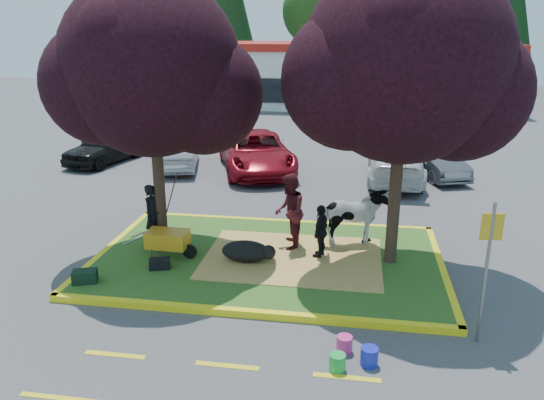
# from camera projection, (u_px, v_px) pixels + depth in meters

# --- Properties ---
(ground) EXTENTS (90.00, 90.00, 0.00)m
(ground) POSITION_uv_depth(u_px,v_px,m) (268.00, 262.00, 12.86)
(ground) COLOR #424244
(ground) RESTS_ON ground
(median_island) EXTENTS (8.00, 5.00, 0.15)m
(median_island) POSITION_uv_depth(u_px,v_px,m) (268.00, 259.00, 12.83)
(median_island) COLOR #28551A
(median_island) RESTS_ON ground
(curb_near) EXTENTS (8.30, 0.16, 0.15)m
(curb_near) POSITION_uv_depth(u_px,v_px,m) (246.00, 313.00, 10.41)
(curb_near) COLOR yellow
(curb_near) RESTS_ON ground
(curb_far) EXTENTS (8.30, 0.16, 0.15)m
(curb_far) POSITION_uv_depth(u_px,v_px,m) (283.00, 222.00, 15.25)
(curb_far) COLOR yellow
(curb_far) RESTS_ON ground
(curb_left) EXTENTS (0.16, 5.30, 0.15)m
(curb_left) POSITION_uv_depth(u_px,v_px,m) (110.00, 249.00, 13.44)
(curb_left) COLOR yellow
(curb_left) RESTS_ON ground
(curb_right) EXTENTS (0.16, 5.30, 0.15)m
(curb_right) POSITION_uv_depth(u_px,v_px,m) (442.00, 271.00, 12.22)
(curb_right) COLOR yellow
(curb_right) RESTS_ON ground
(straw_bedding) EXTENTS (4.20, 3.00, 0.01)m
(straw_bedding) POSITION_uv_depth(u_px,v_px,m) (293.00, 258.00, 12.72)
(straw_bedding) COLOR tan
(straw_bedding) RESTS_ON median_island
(tree_purple_left) EXTENTS (5.06, 4.20, 6.51)m
(tree_purple_left) POSITION_uv_depth(u_px,v_px,m) (152.00, 76.00, 12.28)
(tree_purple_left) COLOR black
(tree_purple_left) RESTS_ON median_island
(tree_purple_right) EXTENTS (5.30, 4.40, 6.82)m
(tree_purple_right) POSITION_uv_depth(u_px,v_px,m) (405.00, 70.00, 11.17)
(tree_purple_right) COLOR black
(tree_purple_right) RESTS_ON median_island
(fire_lane_stripe_a) EXTENTS (1.10, 0.12, 0.01)m
(fire_lane_stripe_a) POSITION_uv_depth(u_px,v_px,m) (115.00, 355.00, 9.21)
(fire_lane_stripe_a) COLOR yellow
(fire_lane_stripe_a) RESTS_ON ground
(fire_lane_stripe_b) EXTENTS (1.10, 0.12, 0.01)m
(fire_lane_stripe_b) POSITION_uv_depth(u_px,v_px,m) (227.00, 366.00, 8.91)
(fire_lane_stripe_b) COLOR yellow
(fire_lane_stripe_b) RESTS_ON ground
(fire_lane_stripe_c) EXTENTS (1.10, 0.12, 0.01)m
(fire_lane_stripe_c) POSITION_uv_depth(u_px,v_px,m) (347.00, 377.00, 8.61)
(fire_lane_stripe_c) COLOR yellow
(fire_lane_stripe_c) RESTS_ON ground
(retail_building) EXTENTS (20.40, 8.40, 4.40)m
(retail_building) POSITION_uv_depth(u_px,v_px,m) (359.00, 74.00, 38.13)
(retail_building) COLOR silver
(retail_building) RESTS_ON ground
(cow) EXTENTS (1.96, 1.40, 1.51)m
(cow) POSITION_uv_depth(u_px,v_px,m) (353.00, 218.00, 13.18)
(cow) COLOR silver
(cow) RESTS_ON median_island
(calf) EXTENTS (1.30, 1.01, 0.50)m
(calf) POSITION_uv_depth(u_px,v_px,m) (246.00, 251.00, 12.49)
(calf) COLOR black
(calf) RESTS_ON median_island
(handler) EXTENTS (0.52, 0.66, 1.57)m
(handler) POSITION_uv_depth(u_px,v_px,m) (153.00, 215.00, 13.31)
(handler) COLOR black
(handler) RESTS_ON median_island
(visitor_a) EXTENTS (0.79, 0.97, 1.90)m
(visitor_a) POSITION_uv_depth(u_px,v_px,m) (289.00, 211.00, 13.07)
(visitor_a) COLOR #4C151B
(visitor_a) RESTS_ON median_island
(visitor_b) EXTENTS (0.51, 0.83, 1.31)m
(visitor_b) POSITION_uv_depth(u_px,v_px,m) (321.00, 231.00, 12.61)
(visitor_b) COLOR black
(visitor_b) RESTS_ON median_island
(wheelbarrow) EXTENTS (1.76, 0.61, 0.66)m
(wheelbarrow) POSITION_uv_depth(u_px,v_px,m) (168.00, 239.00, 12.65)
(wheelbarrow) COLOR black
(wheelbarrow) RESTS_ON median_island
(gear_bag_dark) EXTENTS (0.53, 0.39, 0.24)m
(gear_bag_dark) POSITION_uv_depth(u_px,v_px,m) (160.00, 264.00, 12.13)
(gear_bag_dark) COLOR black
(gear_bag_dark) RESTS_ON median_island
(gear_bag_green) EXTENTS (0.59, 0.47, 0.27)m
(gear_bag_green) POSITION_uv_depth(u_px,v_px,m) (85.00, 276.00, 11.47)
(gear_bag_green) COLOR black
(gear_bag_green) RESTS_ON median_island
(sign_post) EXTENTS (0.37, 0.06, 2.64)m
(sign_post) POSITION_uv_depth(u_px,v_px,m) (488.00, 258.00, 9.11)
(sign_post) COLOR slate
(sign_post) RESTS_ON ground
(bucket_green) EXTENTS (0.33, 0.33, 0.29)m
(bucket_green) POSITION_uv_depth(u_px,v_px,m) (337.00, 362.00, 8.76)
(bucket_green) COLOR green
(bucket_green) RESTS_ON ground
(bucket_pink) EXTENTS (0.37, 0.37, 0.30)m
(bucket_pink) POSITION_uv_depth(u_px,v_px,m) (344.00, 344.00, 9.26)
(bucket_pink) COLOR #DC3080
(bucket_pink) RESTS_ON ground
(bucket_blue) EXTENTS (0.36, 0.36, 0.32)m
(bucket_blue) POSITION_uv_depth(u_px,v_px,m) (369.00, 356.00, 8.89)
(bucket_blue) COLOR #1624B6
(bucket_blue) RESTS_ON ground
(car_black) EXTENTS (2.53, 4.37, 1.40)m
(car_black) POSITION_uv_depth(u_px,v_px,m) (105.00, 146.00, 22.23)
(car_black) COLOR black
(car_black) RESTS_ON ground
(car_silver) EXTENTS (2.18, 3.99, 1.25)m
(car_silver) POSITION_uv_depth(u_px,v_px,m) (180.00, 153.00, 21.25)
(car_silver) COLOR gray
(car_silver) RESTS_ON ground
(car_red) EXTENTS (4.21, 6.07, 1.54)m
(car_red) POSITION_uv_depth(u_px,v_px,m) (256.00, 152.00, 20.79)
(car_red) COLOR maroon
(car_red) RESTS_ON ground
(car_white) EXTENTS (2.17, 5.03, 1.44)m
(car_white) POSITION_uv_depth(u_px,v_px,m) (396.00, 161.00, 19.52)
(car_white) COLOR silver
(car_white) RESTS_ON ground
(car_grey) EXTENTS (2.33, 3.81, 1.19)m
(car_grey) POSITION_uv_depth(u_px,v_px,m) (435.00, 161.00, 20.09)
(car_grey) COLOR #53555A
(car_grey) RESTS_ON ground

